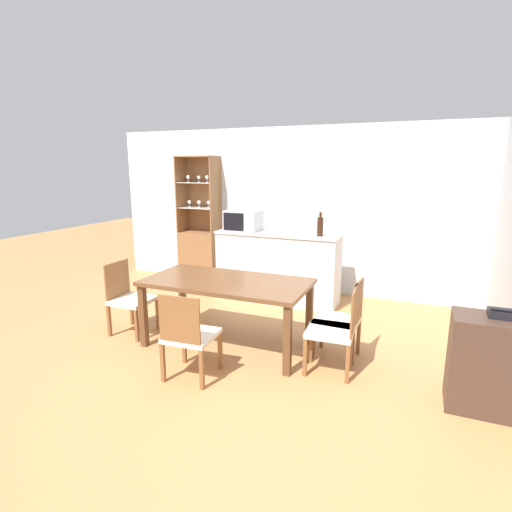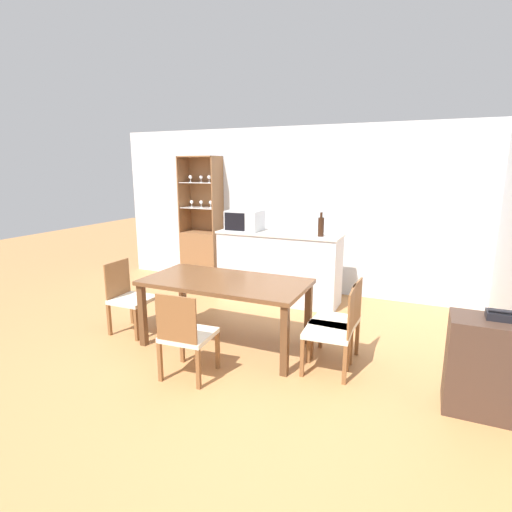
{
  "view_description": "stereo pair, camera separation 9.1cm",
  "coord_description": "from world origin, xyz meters",
  "px_view_note": "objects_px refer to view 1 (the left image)",
  "views": [
    {
      "loc": [
        1.64,
        -3.42,
        1.94
      ],
      "look_at": [
        -0.25,
        1.11,
        0.84
      ],
      "focal_mm": 28.0,
      "sensor_mm": 36.0,
      "label": 1
    },
    {
      "loc": [
        1.72,
        -3.39,
        1.94
      ],
      "look_at": [
        -0.25,
        1.11,
        0.84
      ],
      "focal_mm": 28.0,
      "sensor_mm": 36.0,
      "label": 2
    }
  ],
  "objects_px": {
    "wine_bottle": "(320,226)",
    "dining_chair_side_right_far": "(341,320)",
    "dining_chair_side_left_near": "(129,298)",
    "microwave": "(243,220)",
    "telephone": "(502,314)",
    "dining_chair_side_right_near": "(335,330)",
    "side_cabinet": "(490,365)",
    "dining_chair_head_near": "(189,335)",
    "dining_table": "(227,288)",
    "display_cabinet": "(200,246)"
  },
  "relations": [
    {
      "from": "dining_chair_side_left_near",
      "to": "dining_chair_side_right_near",
      "type": "bearing_deg",
      "value": 89.68
    },
    {
      "from": "dining_chair_side_left_near",
      "to": "side_cabinet",
      "type": "xyz_separation_m",
      "value": [
        3.72,
        -0.15,
        -0.03
      ]
    },
    {
      "from": "microwave",
      "to": "dining_chair_side_right_far",
      "type": "bearing_deg",
      "value": -40.43
    },
    {
      "from": "dining_chair_side_left_near",
      "to": "telephone",
      "type": "xyz_separation_m",
      "value": [
        3.76,
        -0.12,
        0.4
      ]
    },
    {
      "from": "microwave",
      "to": "telephone",
      "type": "height_order",
      "value": "microwave"
    },
    {
      "from": "microwave",
      "to": "dining_chair_side_right_near",
      "type": "bearing_deg",
      "value": -45.06
    },
    {
      "from": "dining_chair_head_near",
      "to": "dining_chair_side_right_near",
      "type": "relative_size",
      "value": 1.0
    },
    {
      "from": "wine_bottle",
      "to": "telephone",
      "type": "relative_size",
      "value": 1.69
    },
    {
      "from": "dining_chair_side_right_near",
      "to": "telephone",
      "type": "height_order",
      "value": "telephone"
    },
    {
      "from": "dining_chair_side_right_far",
      "to": "dining_chair_head_near",
      "type": "bearing_deg",
      "value": 129.93
    },
    {
      "from": "dining_chair_side_right_near",
      "to": "dining_chair_side_right_far",
      "type": "xyz_separation_m",
      "value": [
        -0.0,
        0.26,
        0.0
      ]
    },
    {
      "from": "telephone",
      "to": "microwave",
      "type": "bearing_deg",
      "value": 148.45
    },
    {
      "from": "dining_table",
      "to": "wine_bottle",
      "type": "relative_size",
      "value": 5.42
    },
    {
      "from": "wine_bottle",
      "to": "dining_table",
      "type": "bearing_deg",
      "value": -112.1
    },
    {
      "from": "dining_chair_head_near",
      "to": "side_cabinet",
      "type": "distance_m",
      "value": 2.54
    },
    {
      "from": "microwave",
      "to": "telephone",
      "type": "relative_size",
      "value": 2.56
    },
    {
      "from": "microwave",
      "to": "wine_bottle",
      "type": "bearing_deg",
      "value": -3.24
    },
    {
      "from": "dining_chair_side_left_near",
      "to": "dining_chair_side_right_far",
      "type": "bearing_deg",
      "value": 95.85
    },
    {
      "from": "dining_table",
      "to": "dining_chair_head_near",
      "type": "bearing_deg",
      "value": -89.79
    },
    {
      "from": "dining_chair_side_right_near",
      "to": "dining_chair_side_left_near",
      "type": "bearing_deg",
      "value": 87.22
    },
    {
      "from": "dining_chair_side_left_near",
      "to": "telephone",
      "type": "height_order",
      "value": "telephone"
    },
    {
      "from": "display_cabinet",
      "to": "dining_chair_side_right_near",
      "type": "relative_size",
      "value": 2.49
    },
    {
      "from": "dining_chair_side_left_near",
      "to": "dining_chair_side_right_far",
      "type": "distance_m",
      "value": 2.46
    },
    {
      "from": "dining_chair_side_right_near",
      "to": "dining_table",
      "type": "bearing_deg",
      "value": 80.98
    },
    {
      "from": "wine_bottle",
      "to": "side_cabinet",
      "type": "height_order",
      "value": "wine_bottle"
    },
    {
      "from": "dining_chair_head_near",
      "to": "dining_chair_side_left_near",
      "type": "relative_size",
      "value": 1.0
    },
    {
      "from": "telephone",
      "to": "dining_table",
      "type": "bearing_deg",
      "value": 174.23
    },
    {
      "from": "dining_chair_side_left_near",
      "to": "microwave",
      "type": "bearing_deg",
      "value": 158.4
    },
    {
      "from": "dining_chair_side_right_near",
      "to": "microwave",
      "type": "xyz_separation_m",
      "value": [
        -1.76,
        1.76,
        0.75
      ]
    },
    {
      "from": "wine_bottle",
      "to": "dining_chair_side_right_far",
      "type": "bearing_deg",
      "value": -67.71
    },
    {
      "from": "dining_table",
      "to": "dining_chair_side_right_far",
      "type": "bearing_deg",
      "value": 6.17
    },
    {
      "from": "side_cabinet",
      "to": "microwave",
      "type": "bearing_deg",
      "value": 147.7
    },
    {
      "from": "dining_table",
      "to": "dining_chair_side_right_near",
      "type": "xyz_separation_m",
      "value": [
        1.22,
        -0.13,
        -0.24
      ]
    },
    {
      "from": "dining_chair_side_left_near",
      "to": "microwave",
      "type": "relative_size",
      "value": 1.71
    },
    {
      "from": "dining_table",
      "to": "telephone",
      "type": "relative_size",
      "value": 9.15
    },
    {
      "from": "wine_bottle",
      "to": "side_cabinet",
      "type": "xyz_separation_m",
      "value": [
        1.86,
        -1.85,
        -0.76
      ]
    },
    {
      "from": "microwave",
      "to": "side_cabinet",
      "type": "bearing_deg",
      "value": -32.3
    },
    {
      "from": "wine_bottle",
      "to": "side_cabinet",
      "type": "distance_m",
      "value": 2.73
    },
    {
      "from": "dining_chair_side_right_far",
      "to": "side_cabinet",
      "type": "relative_size",
      "value": 1.08
    },
    {
      "from": "dining_chair_head_near",
      "to": "dining_chair_side_right_far",
      "type": "height_order",
      "value": "same"
    },
    {
      "from": "dining_chair_side_right_near",
      "to": "telephone",
      "type": "distance_m",
      "value": 1.38
    },
    {
      "from": "dining_chair_head_near",
      "to": "dining_chair_side_left_near",
      "type": "distance_m",
      "value": 1.39
    },
    {
      "from": "dining_chair_side_left_near",
      "to": "side_cabinet",
      "type": "relative_size",
      "value": 1.08
    },
    {
      "from": "dining_chair_side_right_near",
      "to": "wine_bottle",
      "type": "xyz_separation_m",
      "value": [
        -0.59,
        1.7,
        0.73
      ]
    },
    {
      "from": "dining_table",
      "to": "wine_bottle",
      "type": "bearing_deg",
      "value": 67.9
    },
    {
      "from": "microwave",
      "to": "wine_bottle",
      "type": "height_order",
      "value": "wine_bottle"
    },
    {
      "from": "dining_table",
      "to": "telephone",
      "type": "bearing_deg",
      "value": -5.77
    },
    {
      "from": "dining_chair_head_near",
      "to": "side_cabinet",
      "type": "height_order",
      "value": "dining_chair_head_near"
    },
    {
      "from": "dining_chair_head_near",
      "to": "dining_chair_side_right_far",
      "type": "distance_m",
      "value": 1.52
    },
    {
      "from": "telephone",
      "to": "wine_bottle",
      "type": "bearing_deg",
      "value": 136.24
    }
  ]
}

